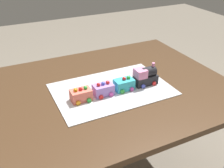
{
  "coord_description": "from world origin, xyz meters",
  "views": [
    {
      "loc": [
        0.45,
        1.08,
        1.44
      ],
      "look_at": [
        -0.06,
        0.04,
        0.77
      ],
      "focal_mm": 41.5,
      "sensor_mm": 36.0,
      "label": 1
    }
  ],
  "objects_px": {
    "dining_table": "(100,106)",
    "cake_car_tanker_lavender": "(103,89)",
    "cake_car_flatbed_coral": "(81,95)",
    "cake_car_hopper_turquoise": "(124,84)",
    "cake_locomotive": "(145,76)"
  },
  "relations": [
    {
      "from": "cake_locomotive",
      "to": "cake_car_hopper_turquoise",
      "type": "relative_size",
      "value": 1.4
    },
    {
      "from": "cake_car_hopper_turquoise",
      "to": "cake_car_tanker_lavender",
      "type": "xyz_separation_m",
      "value": [
        0.12,
        0.0,
        0.0
      ]
    },
    {
      "from": "dining_table",
      "to": "cake_car_tanker_lavender",
      "type": "distance_m",
      "value": 0.15
    },
    {
      "from": "dining_table",
      "to": "cake_car_flatbed_coral",
      "type": "relative_size",
      "value": 14.0
    },
    {
      "from": "dining_table",
      "to": "cake_car_flatbed_coral",
      "type": "xyz_separation_m",
      "value": [
        0.12,
        0.07,
        0.14
      ]
    },
    {
      "from": "cake_locomotive",
      "to": "cake_car_hopper_turquoise",
      "type": "bearing_deg",
      "value": 0.0
    },
    {
      "from": "cake_car_tanker_lavender",
      "to": "cake_car_flatbed_coral",
      "type": "distance_m",
      "value": 0.12
    },
    {
      "from": "cake_car_hopper_turquoise",
      "to": "cake_car_flatbed_coral",
      "type": "distance_m",
      "value": 0.24
    },
    {
      "from": "cake_car_hopper_turquoise",
      "to": "cake_car_flatbed_coral",
      "type": "relative_size",
      "value": 1.0
    },
    {
      "from": "cake_car_flatbed_coral",
      "to": "cake_car_hopper_turquoise",
      "type": "bearing_deg",
      "value": 180.0
    },
    {
      "from": "cake_car_tanker_lavender",
      "to": "cake_car_flatbed_coral",
      "type": "bearing_deg",
      "value": 0.0
    },
    {
      "from": "cake_car_hopper_turquoise",
      "to": "cake_car_tanker_lavender",
      "type": "distance_m",
      "value": 0.12
    },
    {
      "from": "cake_car_hopper_turquoise",
      "to": "cake_car_flatbed_coral",
      "type": "height_order",
      "value": "same"
    },
    {
      "from": "cake_car_tanker_lavender",
      "to": "cake_car_flatbed_coral",
      "type": "height_order",
      "value": "same"
    },
    {
      "from": "cake_locomotive",
      "to": "cake_car_tanker_lavender",
      "type": "xyz_separation_m",
      "value": [
        0.25,
        0.0,
        -0.02
      ]
    }
  ]
}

